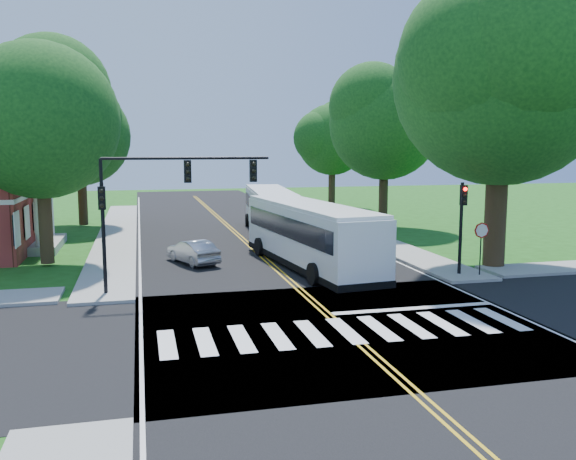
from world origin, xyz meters
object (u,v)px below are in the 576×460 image
object	(u,v)px
suv	(354,245)
dark_sedan	(314,228)
signal_ne	(462,216)
bus_lead	(310,234)
hatchback	(193,252)
bus_follow	(270,210)
signal_nw	(160,191)

from	to	relation	value
suv	dark_sedan	bearing A→B (deg)	-68.81
signal_ne	bus_lead	world-z (taller)	signal_ne
bus_lead	hatchback	bearing A→B (deg)	-29.56
bus_lead	suv	xyz separation A→B (m)	(3.19, 2.13, -1.05)
bus_follow	signal_nw	bearing A→B (deg)	69.12
hatchback	suv	bearing A→B (deg)	156.43
bus_follow	dark_sedan	xyz separation A→B (m)	(2.64, -2.15, -1.09)
dark_sedan	hatchback	bearing A→B (deg)	39.20
signal_ne	bus_lead	xyz separation A→B (m)	(-6.42, 3.92, -1.21)
bus_follow	suv	distance (m)	10.94
signal_nw	suv	world-z (taller)	signal_nw
dark_sedan	bus_follow	bearing A→B (deg)	-41.86
signal_nw	signal_ne	bearing A→B (deg)	0.05
bus_follow	signal_ne	bearing A→B (deg)	114.71
signal_ne	hatchback	distance (m)	13.96
hatchback	dark_sedan	distance (m)	12.18
hatchback	dark_sedan	xyz separation A→B (m)	(9.07, 8.13, -0.06)
signal_ne	bus_follow	size ratio (longest dim) A/B	0.35
bus_follow	suv	xyz separation A→B (m)	(2.55, -10.59, -0.98)
signal_ne	bus_follow	world-z (taller)	signal_ne
bus_follow	dark_sedan	bearing A→B (deg)	146.35
bus_lead	hatchback	distance (m)	6.38
signal_nw	hatchback	size ratio (longest dim) A/B	1.85
suv	bus_lead	bearing A→B (deg)	55.41
signal_nw	bus_follow	world-z (taller)	signal_nw
signal_nw	bus_follow	bearing A→B (deg)	63.57
signal_nw	hatchback	bearing A→B (deg)	73.88
bus_lead	signal_ne	bearing A→B (deg)	141.90
suv	hatchback	bearing A→B (deg)	19.74
signal_ne	hatchback	xyz separation A→B (m)	(-12.21, 6.36, -2.32)
signal_ne	dark_sedan	bearing A→B (deg)	102.26
bus_lead	dark_sedan	world-z (taller)	bus_lead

